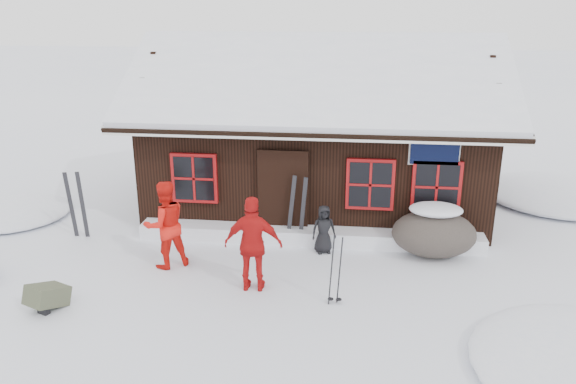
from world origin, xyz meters
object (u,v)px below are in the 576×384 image
object	(u,v)px
skier_orange_right	(253,244)
backpack_olive	(48,300)
skier_crouched	(324,229)
skier_orange_left	(165,225)
ski_poles	(335,271)
boulder	(434,232)

from	to	relation	value
skier_orange_right	backpack_olive	bearing A→B (deg)	16.45
skier_orange_right	skier_crouched	distance (m)	2.19
skier_orange_left	ski_poles	xyz separation A→B (m)	(3.42, -1.11, -0.27)
skier_orange_left	boulder	distance (m)	5.53
boulder	backpack_olive	world-z (taller)	boulder
skier_crouched	ski_poles	size ratio (longest dim) A/B	0.79
skier_orange_right	boulder	bearing A→B (deg)	-152.60
ski_poles	backpack_olive	distance (m)	5.03
skier_orange_right	skier_orange_left	bearing A→B (deg)	-23.24
ski_poles	backpack_olive	world-z (taller)	ski_poles
skier_orange_right	skier_crouched	bearing A→B (deg)	-124.89
skier_orange_right	backpack_olive	distance (m)	3.69
skier_orange_right	ski_poles	size ratio (longest dim) A/B	1.36
boulder	skier_orange_right	bearing A→B (deg)	-151.05
skier_crouched	skier_orange_right	bearing A→B (deg)	-140.85
skier_orange_left	skier_orange_right	distance (m)	2.05
skier_orange_right	skier_crouched	world-z (taller)	skier_orange_right
boulder	ski_poles	xyz separation A→B (m)	(-1.97, -2.28, 0.11)
skier_crouched	backpack_olive	world-z (taller)	skier_crouched
backpack_olive	skier_orange_left	bearing A→B (deg)	73.51
skier_crouched	boulder	world-z (taller)	skier_crouched
skier_orange_right	backpack_olive	world-z (taller)	skier_orange_right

